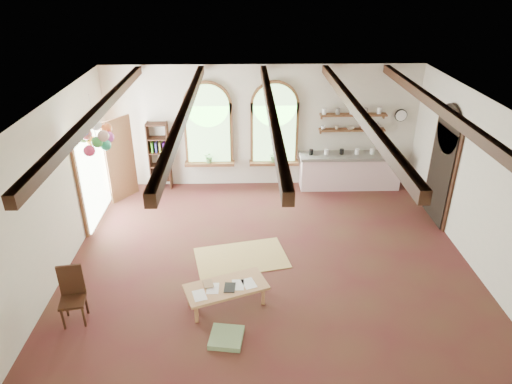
{
  "coord_description": "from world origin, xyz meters",
  "views": [
    {
      "loc": [
        -0.47,
        -7.77,
        5.41
      ],
      "look_at": [
        -0.25,
        0.6,
        1.18
      ],
      "focal_mm": 32.0,
      "sensor_mm": 36.0,
      "label": 1
    }
  ],
  "objects_px": {
    "side_chair": "(74,306)",
    "coffee_table": "(226,288)",
    "kitchen_counter": "(349,171)",
    "balloon_cluster": "(96,137)"
  },
  "relations": [
    {
      "from": "coffee_table",
      "to": "side_chair",
      "type": "bearing_deg",
      "value": -172.53
    },
    {
      "from": "kitchen_counter",
      "to": "coffee_table",
      "type": "relative_size",
      "value": 1.74
    },
    {
      "from": "kitchen_counter",
      "to": "side_chair",
      "type": "xyz_separation_m",
      "value": [
        -5.64,
        -4.98,
        -0.18
      ]
    },
    {
      "from": "kitchen_counter",
      "to": "balloon_cluster",
      "type": "xyz_separation_m",
      "value": [
        -5.71,
        -2.4,
        1.86
      ]
    },
    {
      "from": "coffee_table",
      "to": "balloon_cluster",
      "type": "relative_size",
      "value": 1.35
    },
    {
      "from": "kitchen_counter",
      "to": "side_chair",
      "type": "height_order",
      "value": "side_chair"
    },
    {
      "from": "side_chair",
      "to": "coffee_table",
      "type": "bearing_deg",
      "value": 7.47
    },
    {
      "from": "coffee_table",
      "to": "balloon_cluster",
      "type": "height_order",
      "value": "balloon_cluster"
    },
    {
      "from": "side_chair",
      "to": "balloon_cluster",
      "type": "relative_size",
      "value": 0.88
    },
    {
      "from": "kitchen_counter",
      "to": "balloon_cluster",
      "type": "relative_size",
      "value": 2.35
    }
  ]
}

